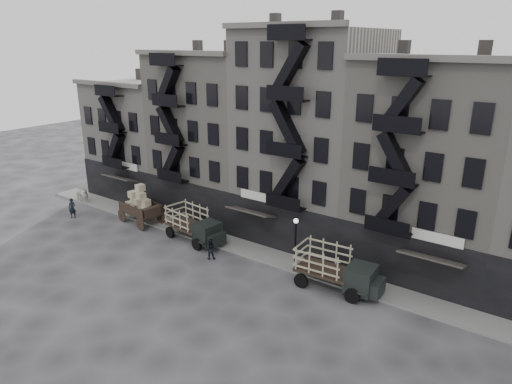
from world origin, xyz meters
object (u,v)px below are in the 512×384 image
Objects in this scene: pedestrian_west at (72,208)px; pedestrian_mid at (210,249)px; stake_truck_east at (336,266)px; horse at (81,195)px; wagon at (139,202)px; stake_truck_west at (194,222)px.

pedestrian_west is 1.15× the size of pedestrian_mid.
stake_truck_east is 3.09× the size of pedestrian_west.
horse is 0.47× the size of wagon.
horse is 4.17m from pedestrian_west.
stake_truck_west is 3.51× the size of pedestrian_mid.
stake_truck_east is (29.25, -0.27, 0.80)m from horse.
stake_truck_west reaches higher than horse.
stake_truck_west is (15.97, -0.02, 0.74)m from horse.
pedestrian_west is (-13.05, -2.95, -0.66)m from stake_truck_west.
stake_truck_east is at bearing 6.47° from stake_truck_west.
horse is at bearing -44.90° from pedestrian_mid.
wagon is 2.68× the size of pedestrian_mid.
pedestrian_mid is at bearing -99.30° from horse.
horse is 0.35× the size of stake_truck_east.
stake_truck_west is 3.94m from pedestrian_mid.
stake_truck_west is 13.39m from pedestrian_west.
pedestrian_west reaches higher than horse.
pedestrian_mid is (10.25, -1.87, -1.21)m from wagon.
stake_truck_east is at bearing 6.93° from wagon.
stake_truck_east reaches higher than horse.
pedestrian_mid is (-9.91, -1.62, -0.84)m from stake_truck_east.
horse reaches higher than pedestrian_mid.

